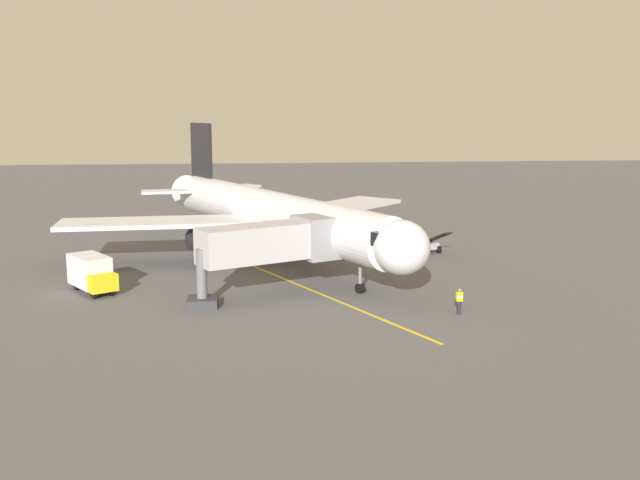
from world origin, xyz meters
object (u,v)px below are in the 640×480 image
object	(u,v)px
airplane	(270,214)
box_truck_near_nose	(92,273)
baggage_cart_starboard_side	(364,235)
jet_bridge	(277,243)
ground_crew_marshaller	(459,301)
belt_loader_portside	(428,244)

from	to	relation	value
airplane	box_truck_near_nose	bearing A→B (deg)	37.63
baggage_cart_starboard_side	airplane	bearing A→B (deg)	37.83
jet_bridge	ground_crew_marshaller	distance (m)	13.19
airplane	baggage_cart_starboard_side	bearing A→B (deg)	-142.17
ground_crew_marshaller	baggage_cart_starboard_side	xyz separation A→B (m)	(1.78, -25.95, -0.23)
jet_bridge	box_truck_near_nose	bearing A→B (deg)	-10.09
jet_bridge	baggage_cart_starboard_side	world-z (taller)	jet_bridge
airplane	jet_bridge	distance (m)	12.50
belt_loader_portside	baggage_cart_starboard_side	world-z (taller)	belt_loader_portside
jet_bridge	belt_loader_portside	bearing A→B (deg)	-135.49
ground_crew_marshaller	belt_loader_portside	size ratio (longest dim) A/B	0.36
box_truck_near_nose	airplane	bearing A→B (deg)	-142.37
airplane	jet_bridge	size ratio (longest dim) A/B	3.41
ground_crew_marshaller	box_truck_near_nose	world-z (taller)	box_truck_near_nose
jet_bridge	baggage_cart_starboard_side	bearing A→B (deg)	-115.71
ground_crew_marshaller	belt_loader_portside	distance (m)	20.54
ground_crew_marshaller	baggage_cart_starboard_side	size ratio (longest dim) A/B	0.59
airplane	ground_crew_marshaller	size ratio (longest dim) A/B	22.15
baggage_cart_starboard_side	belt_loader_portside	bearing A→B (deg)	130.95
jet_bridge	belt_loader_portside	world-z (taller)	jet_bridge
jet_bridge	belt_loader_portside	distance (m)	20.53
belt_loader_portside	jet_bridge	bearing A→B (deg)	44.51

